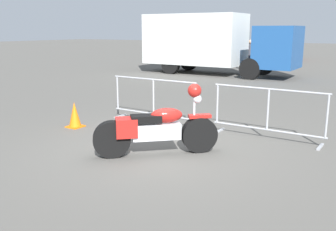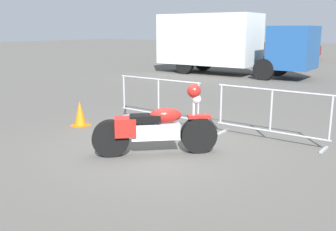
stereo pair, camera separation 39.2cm
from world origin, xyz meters
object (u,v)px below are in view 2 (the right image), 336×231
at_px(crowd_barrier_far, 271,114).
at_px(parked_car_silver, 231,48).
at_px(parked_car_green, 199,48).
at_px(box_truck, 225,42).
at_px(parked_car_maroon, 301,50).
at_px(traffic_cone, 80,114).
at_px(motorcycle, 155,128).
at_px(pedestrian, 265,54).
at_px(crowd_barrier_near, 159,100).
at_px(parked_car_black, 263,50).

height_order(crowd_barrier_far, parked_car_silver, parked_car_silver).
bearing_deg(parked_car_green, box_truck, -143.40).
height_order(parked_car_maroon, traffic_cone, parked_car_maroon).
relative_size(motorcycle, pedestrian, 1.06).
xyz_separation_m(box_truck, pedestrian, (1.26, 2.35, -0.72)).
bearing_deg(crowd_barrier_near, parked_car_green, 117.70).
bearing_deg(motorcycle, box_truck, 68.56).
relative_size(parked_car_black, parked_car_maroon, 0.92).
bearing_deg(motorcycle, parked_car_maroon, 57.24).
relative_size(parked_car_silver, parked_car_maroon, 0.97).
relative_size(crowd_barrier_near, parked_car_black, 0.59).
xyz_separation_m(crowd_barrier_near, parked_car_maroon, (-2.58, 21.39, 0.19)).
relative_size(crowd_barrier_near, parked_car_silver, 0.56).
bearing_deg(pedestrian, box_truck, -0.21).
distance_m(crowd_barrier_near, pedestrian, 12.47).
height_order(motorcycle, box_truck, box_truck).
bearing_deg(parked_car_black, box_truck, -167.79).
bearing_deg(parked_car_maroon, box_truck, 178.09).
height_order(parked_car_silver, parked_car_maroon, parked_car_maroon).
xyz_separation_m(crowd_barrier_near, parked_car_green, (-10.96, 20.87, 0.16)).
bearing_deg(pedestrian, traffic_cone, 30.74).
bearing_deg(parked_car_black, motorcycle, -162.53).
bearing_deg(parked_car_silver, motorcycle, -156.42).
bearing_deg(parked_car_silver, crowd_barrier_far, -151.43).
bearing_deg(traffic_cone, parked_car_maroon, 93.26).
bearing_deg(crowd_barrier_near, box_truck, 107.75).
height_order(parked_car_silver, parked_car_black, parked_car_silver).
height_order(parked_car_green, parked_car_maroon, parked_car_maroon).
relative_size(crowd_barrier_far, pedestrian, 1.41).
bearing_deg(parked_car_silver, parked_car_maroon, -86.39).
xyz_separation_m(motorcycle, pedestrian, (-3.33, 14.33, 0.43)).
relative_size(parked_car_green, parked_car_black, 1.03).
height_order(crowd_barrier_near, box_truck, box_truck).
xyz_separation_m(parked_car_maroon, traffic_cone, (1.30, -22.77, -0.46)).
xyz_separation_m(parked_car_green, traffic_cone, (9.67, -22.24, -0.42)).
bearing_deg(parked_car_black, parked_car_silver, 90.42).
distance_m(parked_car_green, parked_car_black, 5.59).
distance_m(box_truck, parked_car_silver, 12.28).
xyz_separation_m(crowd_barrier_far, box_truck, (-6.00, 9.96, 1.08)).
bearing_deg(parked_car_maroon, parked_car_black, 96.79).
xyz_separation_m(pedestrian, traffic_cone, (0.64, -13.69, -0.63)).
height_order(parked_car_silver, traffic_cone, parked_car_silver).
relative_size(crowd_barrier_near, traffic_cone, 4.03).
bearing_deg(traffic_cone, crowd_barrier_far, 18.52).
relative_size(box_truck, parked_car_maroon, 1.77).
height_order(box_truck, pedestrian, box_truck).
height_order(crowd_barrier_far, parked_car_green, parked_car_green).
xyz_separation_m(motorcycle, crowd_barrier_far, (1.41, 2.02, 0.07)).
bearing_deg(crowd_barrier_near, pedestrian, 98.89).
distance_m(crowd_barrier_near, parked_car_black, 21.79).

